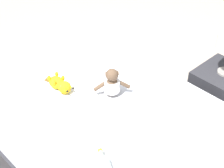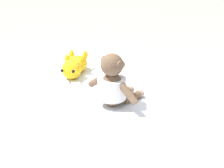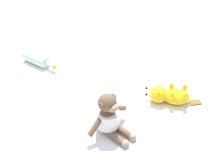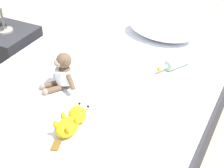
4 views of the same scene
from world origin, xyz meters
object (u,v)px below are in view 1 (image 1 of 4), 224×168
Objects in this scene: plush_yellow_creature at (60,84)px; nightstand at (220,95)px; bed at (114,139)px; plush_monkey at (112,84)px.

nightstand is (-1.15, 0.77, -0.29)m from plush_yellow_creature.
bed is 0.60m from plush_yellow_creature.
plush_monkey is at bearing 129.16° from plush_yellow_creature.
plush_monkey is (-0.16, -0.20, 0.34)m from bed.
bed is at bearing -13.73° from nightstand.
plush_yellow_creature is (0.26, -0.32, -0.05)m from plush_monkey.
bed is 4.21× the size of nightstand.
plush_yellow_creature is at bearing -79.33° from bed.
plush_yellow_creature is 1.41m from nightstand.
plush_monkey is at bearing -129.63° from bed.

